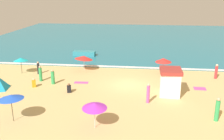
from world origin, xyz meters
TOP-DOWN VIEW (x-y plane):
  - ground_plane at (0.00, 0.00)m, footprint 60.00×60.00m
  - ocean_water at (0.00, 28.00)m, footprint 60.00×44.00m
  - wave_breaker_foam at (0.00, 6.30)m, footprint 57.00×0.70m
  - lifeguard_cabana at (4.15, -2.16)m, footprint 2.00×2.32m
  - beach_umbrella_0 at (-8.27, -8.96)m, footprint 2.64×2.64m
  - beach_umbrella_1 at (3.96, 4.41)m, footprint 2.76×2.76m
  - beach_umbrella_2 at (-1.85, -9.20)m, footprint 1.94×1.96m
  - beach_umbrella_3 at (-12.95, 2.37)m, footprint 2.19×2.20m
  - beach_umbrella_4 at (-5.76, 4.53)m, footprint 3.12×3.11m
  - beachgoer_0 at (7.24, -7.07)m, footprint 0.46×0.46m
  - beachgoer_1 at (-9.66, -1.79)m, footprint 0.51×0.51m
  - beachgoer_3 at (-7.99, -0.68)m, footprint 0.41×0.41m
  - beachgoer_4 at (-10.90, 2.48)m, footprint 0.40×0.40m
  - beachgoer_5 at (-9.65, 0.07)m, footprint 0.35×0.35m
  - beachgoer_8 at (9.82, 3.24)m, footprint 0.39×0.39m
  - beachgoer_9 at (2.06, -4.33)m, footprint 0.38×0.38m
  - beachgoer_10 at (-5.62, -2.78)m, footprint 0.47×0.47m
  - beach_towel_0 at (-5.09, 0.06)m, footprint 1.57×0.75m
  - beach_towel_1 at (-2.40, -5.80)m, footprint 1.88×1.81m
  - beach_towel_3 at (7.41, -0.24)m, footprint 1.26×0.99m
  - small_boat_0 at (-7.38, 11.75)m, footprint 3.38×1.26m

SIDE VIEW (x-z plane):
  - ground_plane at x=0.00m, z-range 0.00..0.00m
  - beach_towel_0 at x=-5.09m, z-range 0.00..0.01m
  - beach_towel_1 at x=-2.40m, z-range 0.00..0.01m
  - beach_towel_3 at x=7.41m, z-range 0.00..0.01m
  - ocean_water at x=0.00m, z-range 0.00..0.10m
  - wave_breaker_foam at x=0.00m, z-range 0.10..0.11m
  - beachgoer_10 at x=-5.62m, z-range -0.06..0.87m
  - beachgoer_1 at x=-9.66m, z-range -0.06..0.88m
  - small_boat_0 at x=-7.38m, z-range 0.10..0.77m
  - beachgoer_4 at x=-10.90m, z-range -0.03..1.50m
  - beachgoer_3 at x=-7.99m, z-range -0.06..1.57m
  - beachgoer_8 at x=9.82m, z-range -0.02..1.68m
  - beachgoer_5 at x=-9.65m, z-range -0.05..1.71m
  - beachgoer_9 at x=2.06m, z-range -0.03..1.78m
  - beachgoer_0 at x=7.24m, z-range -0.03..1.89m
  - lifeguard_cabana at x=4.15m, z-range 0.02..2.58m
  - beach_umbrella_4 at x=-5.76m, z-range 0.66..2.68m
  - beach_umbrella_1 at x=3.96m, z-range 0.71..2.65m
  - beach_umbrella_2 at x=-1.85m, z-range 0.75..2.76m
  - beach_umbrella_3 at x=-12.95m, z-range 0.77..2.78m
  - beach_umbrella_0 at x=-8.27m, z-range 0.88..3.09m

